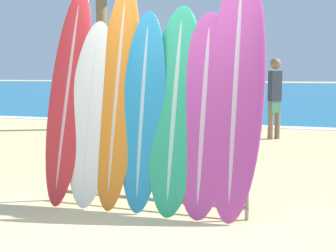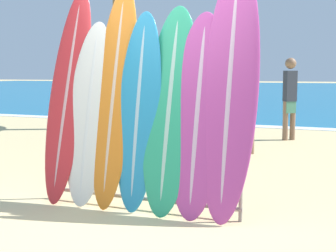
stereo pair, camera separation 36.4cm
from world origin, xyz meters
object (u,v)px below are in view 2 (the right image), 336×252
at_px(surfboard_slot_1, 90,113).
at_px(person_near_water, 290,95).
at_px(surfboard_rack, 139,169).
at_px(surfboard_slot_2, 115,95).
at_px(surfboard_slot_0, 68,94).
at_px(surfboard_slot_6, 230,90).
at_px(surfboard_slot_4, 170,109).
at_px(surfboard_slot_5, 198,114).
at_px(person_mid_beach, 248,104).
at_px(surfboard_slot_3, 139,111).

height_order(surfboard_slot_1, person_near_water, surfboard_slot_1).
distance_m(surfboard_rack, surfboard_slot_2, 0.86).
relative_size(surfboard_slot_0, person_near_water, 1.37).
bearing_deg(surfboard_rack, surfboard_slot_6, 4.16).
relative_size(surfboard_rack, surfboard_slot_1, 1.10).
relative_size(surfboard_slot_4, surfboard_slot_6, 0.85).
bearing_deg(surfboard_slot_0, surfboard_slot_5, -2.17).
bearing_deg(person_near_water, surfboard_slot_6, -129.84).
bearing_deg(surfboard_slot_5, surfboard_slot_6, 7.84).
bearing_deg(surfboard_slot_5, surfboard_slot_4, 177.38).
distance_m(surfboard_rack, surfboard_slot_6, 1.31).
relative_size(person_near_water, person_mid_beach, 1.08).
height_order(surfboard_slot_1, surfboard_slot_4, surfboard_slot_4).
distance_m(surfboard_slot_1, surfboard_slot_5, 1.29).
relative_size(surfboard_rack, surfboard_slot_4, 1.03).
distance_m(surfboard_slot_4, person_mid_beach, 3.88).
height_order(surfboard_slot_4, surfboard_slot_6, surfboard_slot_6).
bearing_deg(surfboard_slot_3, surfboard_slot_6, 3.00).
bearing_deg(surfboard_slot_5, person_mid_beach, 95.79).
xyz_separation_m(surfboard_rack, surfboard_slot_3, (-0.01, 0.02, 0.63)).
height_order(surfboard_slot_2, surfboard_slot_3, surfboard_slot_2).
distance_m(surfboard_slot_3, surfboard_slot_6, 1.02).
relative_size(surfboard_slot_0, surfboard_slot_2, 1.00).
xyz_separation_m(surfboard_slot_0, surfboard_slot_6, (1.94, -0.02, 0.07)).
distance_m(surfboard_slot_0, person_mid_beach, 4.03).
bearing_deg(surfboard_slot_3, surfboard_slot_1, 179.63).
xyz_separation_m(surfboard_slot_5, surfboard_slot_6, (0.32, 0.04, 0.24)).
bearing_deg(surfboard_slot_1, person_near_water, 77.51).
bearing_deg(surfboard_slot_6, surfboard_slot_0, 179.49).
distance_m(surfboard_rack, surfboard_slot_4, 0.75).
bearing_deg(surfboard_slot_6, surfboard_slot_2, -179.85).
bearing_deg(surfboard_slot_2, surfboard_slot_1, -171.57).
relative_size(surfboard_slot_6, person_near_water, 1.44).
distance_m(surfboard_slot_0, surfboard_slot_1, 0.39).
xyz_separation_m(surfboard_slot_0, surfboard_slot_5, (1.62, -0.06, -0.18)).
bearing_deg(surfboard_slot_3, surfboard_slot_5, 0.69).
xyz_separation_m(surfboard_slot_0, person_mid_beach, (1.22, 3.82, -0.33)).
xyz_separation_m(surfboard_rack, surfboard_slot_0, (-0.96, 0.09, 0.80)).
bearing_deg(surfboard_slot_0, person_mid_beach, 72.25).
bearing_deg(person_near_water, surfboard_rack, -139.09).
xyz_separation_m(surfboard_slot_2, surfboard_slot_5, (0.99, -0.04, -0.17)).
height_order(surfboard_rack, surfboard_slot_4, surfboard_slot_4).
xyz_separation_m(surfboard_slot_1, surfboard_slot_6, (1.61, 0.05, 0.27)).
distance_m(surfboard_slot_4, surfboard_slot_6, 0.67).
height_order(surfboard_slot_4, person_near_water, surfboard_slot_4).
distance_m(surfboard_slot_1, surfboard_slot_3, 0.62).
height_order(surfboard_slot_5, person_mid_beach, surfboard_slot_5).
xyz_separation_m(surfboard_slot_2, surfboard_slot_6, (1.31, 0.00, 0.07)).
height_order(surfboard_slot_1, surfboard_slot_6, surfboard_slot_6).
bearing_deg(person_mid_beach, surfboard_slot_3, 49.86).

